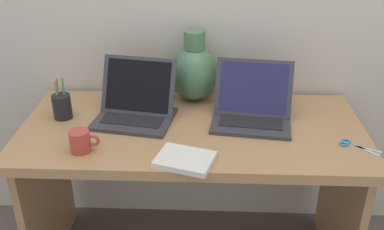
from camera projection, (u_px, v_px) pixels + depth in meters
The scene contains 8 objects.
desk at pixel (192, 159), 1.81m from camera, with size 1.35×0.63×0.70m.
laptop_left at pixel (136, 103), 1.78m from camera, with size 0.34×0.29×0.23m.
laptop_right at pixel (252, 106), 1.77m from camera, with size 0.34×0.28×0.23m.
green_vase at pixel (194, 71), 1.90m from camera, with size 0.20×0.20×0.31m.
notebook_stack at pixel (185, 160), 1.51m from camera, with size 0.19×0.14×0.02m, color silver.
coffee_mug at pixel (81, 141), 1.56m from camera, with size 0.11×0.07×0.08m.
pen_cup at pixel (62, 106), 1.78m from camera, with size 0.07×0.07×0.18m.
scissors at pixel (353, 145), 1.61m from camera, with size 0.14×0.11×0.01m.
Camera 1 is at (0.06, -1.52, 1.55)m, focal length 41.41 mm.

